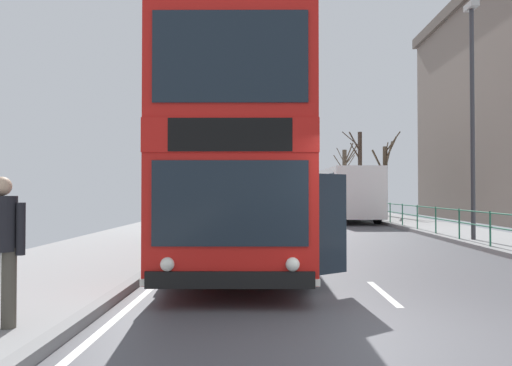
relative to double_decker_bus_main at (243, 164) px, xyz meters
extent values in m
cube|color=#4E4E53|center=(2.52, -6.52, -2.41)|extent=(8.40, 140.00, 0.06)
cube|color=silver|center=(2.52, -3.92, -2.37)|extent=(0.12, 2.00, 0.00)
cube|color=silver|center=(2.52, 0.88, -2.37)|extent=(0.12, 2.00, 0.00)
cube|color=silver|center=(2.52, 5.68, -2.37)|extent=(0.12, 2.00, 0.00)
cube|color=silver|center=(2.52, 10.48, -2.37)|extent=(0.12, 2.00, 0.00)
cube|color=silver|center=(2.52, 15.28, -2.37)|extent=(0.12, 2.00, 0.00)
cube|color=silver|center=(2.52, 20.08, -2.37)|extent=(0.12, 2.00, 0.00)
cube|color=silver|center=(2.52, 24.88, -2.37)|extent=(0.12, 2.00, 0.00)
cube|color=silver|center=(2.52, 29.68, -2.37)|extent=(0.12, 2.00, 0.00)
cube|color=silver|center=(2.52, 34.48, -2.37)|extent=(0.12, 2.00, 0.00)
cube|color=silver|center=(2.52, 39.28, -2.37)|extent=(0.12, 2.00, 0.00)
cube|color=silver|center=(2.52, 44.08, -2.37)|extent=(0.12, 2.00, 0.00)
cube|color=silver|center=(-1.43, -6.52, -2.37)|extent=(0.12, 133.00, 0.00)
cube|color=gray|center=(-1.78, -6.52, -2.31)|extent=(0.20, 140.00, 0.14)
cube|color=red|center=(0.00, 0.02, -1.08)|extent=(2.63, 10.42, 1.90)
cube|color=red|center=(0.00, 0.02, 0.11)|extent=(2.64, 10.47, 0.49)
cube|color=red|center=(0.00, 0.02, 1.23)|extent=(2.63, 10.42, 1.73)
cube|color=#A91511|center=(0.00, 0.02, 2.13)|extent=(2.55, 10.11, 0.08)
cube|color=#19232D|center=(0.06, -5.19, -0.85)|extent=(2.21, 0.06, 1.21)
cube|color=black|center=(0.06, -5.20, 0.11)|extent=(1.76, 0.05, 0.47)
cube|color=#19232D|center=(0.06, -5.19, 1.23)|extent=(2.21, 0.06, 1.32)
cube|color=black|center=(0.06, -5.20, -1.93)|extent=(2.39, 0.11, 0.24)
cube|color=white|center=(0.00, 0.02, -1.97)|extent=(2.66, 10.47, 0.10)
cube|color=#19232D|center=(1.26, 0.29, -0.81)|extent=(0.11, 8.11, 0.99)
cube|color=#19232D|center=(1.27, 0.03, 1.31)|extent=(0.13, 9.35, 1.04)
cube|color=#19232D|center=(-1.27, 0.26, -0.81)|extent=(0.11, 8.11, 0.99)
cube|color=#19232D|center=(-1.27, 0.00, 1.31)|extent=(0.13, 9.35, 1.04)
sphere|color=white|center=(0.94, -5.20, -1.71)|extent=(0.20, 0.20, 0.20)
sphere|color=white|center=(-0.82, -5.22, -1.71)|extent=(0.20, 0.20, 0.20)
cube|color=#19232D|center=(1.58, -4.11, -1.21)|extent=(0.67, 0.50, 1.63)
cube|color=black|center=(1.24, -3.82, -1.21)|extent=(0.11, 0.90, 1.63)
cylinder|color=black|center=(1.24, -2.97, -1.86)|extent=(0.31, 1.04, 1.04)
cylinder|color=black|center=(-1.17, -2.99, -1.86)|extent=(0.31, 1.04, 1.04)
cylinder|color=black|center=(1.17, 3.33, -1.86)|extent=(0.31, 1.04, 1.04)
cylinder|color=black|center=(-1.25, 3.30, -1.86)|extent=(0.31, 1.04, 1.04)
cube|color=white|center=(5.27, 16.35, -0.72)|extent=(2.73, 9.68, 2.68)
cube|color=#19232D|center=(4.00, 16.32, -0.34)|extent=(0.20, 8.18, 1.29)
cube|color=#19232D|center=(6.55, 16.38, -0.34)|extent=(0.20, 8.18, 1.29)
cube|color=#19232D|center=(5.17, 21.18, -0.45)|extent=(2.17, 0.08, 1.61)
cylinder|color=black|center=(4.00, 19.14, -1.90)|extent=(0.30, 0.97, 0.96)
cylinder|color=black|center=(6.43, 19.19, -1.90)|extent=(0.30, 0.97, 0.96)
cylinder|color=black|center=(4.13, 13.31, -1.90)|extent=(0.30, 0.97, 0.96)
cylinder|color=black|center=(6.55, 13.36, -1.90)|extent=(0.30, 0.97, 0.96)
cylinder|color=#236B4C|center=(6.97, 1.72, -1.74)|extent=(0.05, 0.05, 1.00)
cylinder|color=#236B4C|center=(6.97, 3.85, -1.74)|extent=(0.05, 0.05, 1.00)
cylinder|color=#236B4C|center=(6.97, 5.98, -1.74)|extent=(0.05, 0.05, 1.00)
cylinder|color=#236B4C|center=(6.97, 8.10, -1.74)|extent=(0.05, 0.05, 1.00)
cylinder|color=#236B4C|center=(6.97, 10.23, -1.74)|extent=(0.05, 0.05, 1.00)
cylinder|color=#236B4C|center=(6.97, 12.36, -1.74)|extent=(0.05, 0.05, 1.00)
cylinder|color=#236B4C|center=(6.97, 14.49, -1.74)|extent=(0.05, 0.05, 1.00)
cylinder|color=#236B4C|center=(6.97, 16.62, -1.74)|extent=(0.05, 0.05, 1.00)
cylinder|color=#236B4C|center=(6.97, 18.74, -1.74)|extent=(0.05, 0.05, 1.00)
cylinder|color=#236B4C|center=(6.97, 20.87, -1.74)|extent=(0.05, 0.05, 1.00)
cylinder|color=#236B4C|center=(6.97, 23.00, -1.74)|extent=(0.05, 0.05, 1.00)
cylinder|color=#236B4C|center=(6.97, 25.13, -1.74)|extent=(0.05, 0.05, 1.00)
cylinder|color=#236B4C|center=(6.97, 9.17, -1.29)|extent=(0.04, 31.92, 0.04)
cylinder|color=#236B4C|center=(6.97, 9.17, -1.69)|extent=(0.04, 31.92, 0.04)
cylinder|color=#4C473D|center=(-2.37, -6.50, -1.78)|extent=(0.17, 0.17, 0.91)
cylinder|color=black|center=(-2.46, -6.50, -1.05)|extent=(0.36, 0.36, 0.63)
cylinder|color=black|center=(-2.24, -6.49, -1.11)|extent=(0.10, 0.10, 0.60)
sphere|color=tan|center=(-2.46, -6.50, -0.63)|extent=(0.23, 0.23, 0.22)
cylinder|color=#38383D|center=(7.37, 3.71, 1.53)|extent=(0.14, 0.14, 7.55)
cube|color=#B2B2AD|center=(7.37, 3.71, 5.43)|extent=(0.28, 0.60, 0.20)
cylinder|color=#4C3D2D|center=(8.45, 19.07, 0.02)|extent=(0.30, 0.30, 4.51)
cylinder|color=#4C3D2D|center=(7.89, 18.46, 1.13)|extent=(1.25, 1.37, 1.68)
cylinder|color=#4C3D2D|center=(8.43, 18.20, 1.61)|extent=(0.13, 1.82, 1.67)
cylinder|color=#4C3D2D|center=(8.91, 18.96, 2.55)|extent=(1.00, 0.31, 1.41)
cylinder|color=#4C3D2D|center=(8.65, 19.50, 2.20)|extent=(0.50, 0.94, 0.90)
cylinder|color=#4C3D2D|center=(8.71, 18.70, 2.09)|extent=(0.67, 0.87, 1.55)
cylinder|color=brown|center=(7.84, 30.98, 0.45)|extent=(0.39, 0.39, 5.37)
cylinder|color=brown|center=(8.24, 30.72, 1.87)|extent=(0.88, 0.60, 1.46)
cylinder|color=brown|center=(8.45, 31.35, 2.40)|extent=(1.33, 0.85, 1.50)
cylinder|color=brown|center=(8.07, 30.19, 2.73)|extent=(0.59, 1.68, 1.78)
cylinder|color=brown|center=(7.53, 31.25, 2.61)|extent=(0.70, 0.62, 1.52)
cylinder|color=brown|center=(7.42, 31.43, 1.93)|extent=(0.95, 0.99, 1.61)
cylinder|color=brown|center=(8.44, 31.14, 2.68)|extent=(1.32, 0.45, 1.98)
cylinder|color=#423328|center=(7.95, 24.69, 0.85)|extent=(0.32, 0.32, 6.18)
cylinder|color=#423328|center=(7.86, 24.16, 2.07)|extent=(0.31, 1.13, 0.81)
cylinder|color=#423328|center=(7.64, 24.15, 2.14)|extent=(0.72, 1.15, 0.72)
cylinder|color=#423328|center=(7.37, 25.26, 3.44)|extent=(1.24, 1.24, 1.37)
cylinder|color=#423328|center=(7.45, 24.14, 3.11)|extent=(1.14, 1.23, 1.46)
cylinder|color=#423328|center=(7.70, 25.28, 2.48)|extent=(0.60, 1.27, 1.50)
camera|label=1|loc=(0.53, -11.85, -0.70)|focal=33.25mm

